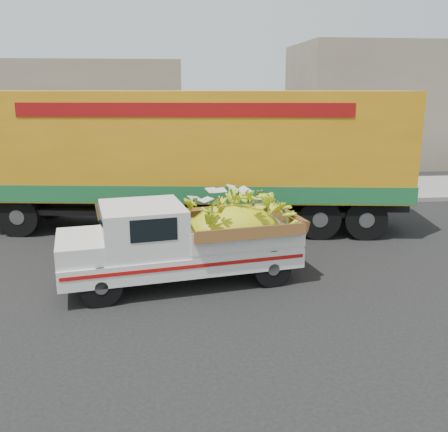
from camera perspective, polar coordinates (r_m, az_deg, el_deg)
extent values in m
plane|color=black|center=(10.36, -8.08, -7.71)|extent=(100.00, 100.00, 0.00)
cube|color=gray|center=(16.69, -7.53, 1.16)|extent=(60.00, 0.25, 0.15)
cube|color=gray|center=(18.74, -7.44, 2.62)|extent=(60.00, 4.00, 0.14)
cube|color=gray|center=(28.70, 22.41, 11.67)|extent=(14.00, 6.00, 6.00)
cylinder|color=black|center=(9.43, -13.87, -7.77)|extent=(0.80, 0.35, 0.77)
cylinder|color=black|center=(10.82, -14.28, -4.88)|extent=(0.80, 0.35, 0.77)
cylinder|color=black|center=(10.09, 5.49, -5.91)|extent=(0.80, 0.35, 0.77)
cylinder|color=black|center=(11.39, 2.73, -3.44)|extent=(0.80, 0.35, 0.77)
cube|color=silver|center=(10.23, -5.05, -4.55)|extent=(4.98, 2.52, 0.39)
cube|color=#A50F0C|center=(9.41, -4.00, -5.83)|extent=(4.59, 0.82, 0.07)
cube|color=silver|center=(10.10, -18.20, -6.14)|extent=(0.39, 1.68, 0.14)
cube|color=silver|center=(9.94, -16.17, -3.36)|extent=(1.13, 1.74, 0.36)
cube|color=silver|center=(9.93, -9.28, -1.34)|extent=(1.83, 1.90, 0.91)
cube|color=black|center=(9.10, -8.02, -1.63)|extent=(0.85, 0.16, 0.42)
cube|color=silver|center=(10.38, 1.47, -1.58)|extent=(2.59, 2.10, 0.52)
ellipsoid|color=yellow|center=(10.38, 0.93, -2.18)|extent=(2.31, 1.72, 1.29)
cylinder|color=black|center=(13.57, 15.86, -0.31)|extent=(1.13, 0.48, 1.10)
cylinder|color=black|center=(15.46, 14.13, 1.58)|extent=(1.13, 0.48, 1.10)
cylinder|color=black|center=(13.33, 10.85, -0.28)|extent=(1.13, 0.48, 1.10)
cylinder|color=black|center=(15.25, 9.72, 1.64)|extent=(1.13, 0.48, 1.10)
cylinder|color=black|center=(14.43, -22.35, 0.01)|extent=(1.13, 0.48, 1.10)
cylinder|color=black|center=(16.22, -19.53, 1.78)|extent=(1.13, 0.48, 1.10)
cube|color=black|center=(14.15, -3.88, 1.77)|extent=(12.02, 2.73, 0.36)
cube|color=orange|center=(13.89, -3.99, 8.22)|extent=(12.00, 4.18, 2.84)
cube|color=#1B5E31|center=(14.06, -3.91, 3.48)|extent=(12.06, 4.20, 0.45)
cube|color=maroon|center=(12.57, -4.66, 11.99)|extent=(8.31, 1.24, 0.35)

